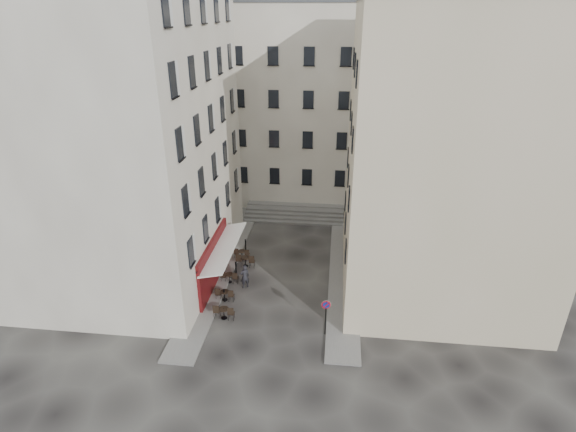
# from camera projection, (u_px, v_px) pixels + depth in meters

# --- Properties ---
(ground) EXTENTS (90.00, 90.00, 0.00)m
(ground) POSITION_uv_depth(u_px,v_px,m) (276.00, 296.00, 30.14)
(ground) COLOR black
(ground) RESTS_ON ground
(sidewalk_left) EXTENTS (2.00, 22.00, 0.12)m
(sidewalk_left) POSITION_uv_depth(u_px,v_px,m) (224.00, 261.00, 34.18)
(sidewalk_left) COLOR slate
(sidewalk_left) RESTS_ON ground
(sidewalk_right) EXTENTS (2.00, 18.00, 0.12)m
(sidewalk_right) POSITION_uv_depth(u_px,v_px,m) (343.00, 275.00, 32.36)
(sidewalk_right) COLOR slate
(sidewalk_right) RESTS_ON ground
(building_left) EXTENTS (12.20, 16.20, 20.60)m
(building_left) POSITION_uv_depth(u_px,v_px,m) (123.00, 129.00, 29.59)
(building_left) COLOR #BEB4A2
(building_left) RESTS_ON ground
(building_right) EXTENTS (12.20, 14.20, 18.60)m
(building_right) POSITION_uv_depth(u_px,v_px,m) (446.00, 152.00, 28.31)
(building_right) COLOR #C3B691
(building_right) RESTS_ON ground
(building_back) EXTENTS (18.20, 10.20, 18.60)m
(building_back) POSITION_uv_depth(u_px,v_px,m) (291.00, 102.00, 43.46)
(building_back) COLOR #BEB4A2
(building_back) RESTS_ON ground
(cafe_storefront) EXTENTS (1.74, 7.30, 3.50)m
(cafe_storefront) POSITION_uv_depth(u_px,v_px,m) (215.00, 261.00, 30.69)
(cafe_storefront) COLOR #4E0B11
(cafe_storefront) RESTS_ON ground
(stone_steps) EXTENTS (9.00, 3.15, 0.80)m
(stone_steps) POSITION_uv_depth(u_px,v_px,m) (294.00, 214.00, 41.31)
(stone_steps) COLOR #63615E
(stone_steps) RESTS_ON ground
(bollard_near) EXTENTS (0.12, 0.12, 0.98)m
(bollard_near) POSITION_uv_depth(u_px,v_px,m) (224.00, 295.00, 29.35)
(bollard_near) COLOR black
(bollard_near) RESTS_ON ground
(bollard_mid) EXTENTS (0.12, 0.12, 0.98)m
(bollard_mid) POSITION_uv_depth(u_px,v_px,m) (236.00, 267.00, 32.51)
(bollard_mid) COLOR black
(bollard_mid) RESTS_ON ground
(bollard_far) EXTENTS (0.12, 0.12, 0.98)m
(bollard_far) POSITION_uv_depth(u_px,v_px,m) (246.00, 244.00, 35.66)
(bollard_far) COLOR black
(bollard_far) RESTS_ON ground
(no_parking_sign) EXTENTS (0.54, 0.11, 2.37)m
(no_parking_sign) POSITION_uv_depth(u_px,v_px,m) (326.00, 311.00, 25.91)
(no_parking_sign) COLOR black
(no_parking_sign) RESTS_ON ground
(bistro_table_a) EXTENTS (1.33, 0.63, 0.94)m
(bistro_table_a) POSITION_uv_depth(u_px,v_px,m) (224.00, 312.00, 27.77)
(bistro_table_a) COLOR black
(bistro_table_a) RESTS_ON ground
(bistro_table_b) EXTENTS (1.26, 0.59, 0.89)m
(bistro_table_b) POSITION_uv_depth(u_px,v_px,m) (225.00, 294.00, 29.53)
(bistro_table_b) COLOR black
(bistro_table_b) RESTS_ON ground
(bistro_table_c) EXTENTS (1.26, 0.59, 0.88)m
(bistro_table_c) POSITION_uv_depth(u_px,v_px,m) (229.00, 277.00, 31.45)
(bistro_table_c) COLOR black
(bistro_table_c) RESTS_ON ground
(bistro_table_d) EXTENTS (1.43, 0.67, 1.00)m
(bistro_table_d) POSITION_uv_depth(u_px,v_px,m) (246.00, 260.00, 33.39)
(bistro_table_d) COLOR black
(bistro_table_d) RESTS_ON ground
(bistro_table_e) EXTENTS (1.21, 0.57, 0.85)m
(bistro_table_e) POSITION_uv_depth(u_px,v_px,m) (242.00, 254.00, 34.49)
(bistro_table_e) COLOR black
(bistro_table_e) RESTS_ON ground
(pedestrian) EXTENTS (0.76, 0.69, 1.75)m
(pedestrian) POSITION_uv_depth(u_px,v_px,m) (245.00, 276.00, 30.74)
(pedestrian) COLOR black
(pedestrian) RESTS_ON ground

